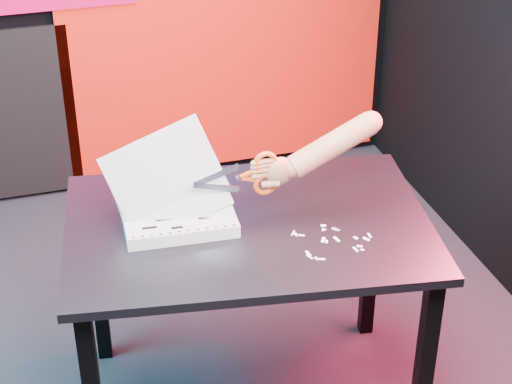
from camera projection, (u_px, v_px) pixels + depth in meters
name	position (u px, v px, depth m)	size (l,w,h in m)	color
room	(136.00, 28.00, 2.44)	(3.01, 3.01, 2.71)	#21222A
backdrop	(99.00, 4.00, 3.87)	(2.88, 0.05, 2.08)	red
work_table	(248.00, 249.00, 2.72)	(1.23, 0.92, 0.75)	black
printout_stack	(178.00, 214.00, 2.65)	(0.40, 0.27, 0.33)	white
scissors	(260.00, 174.00, 2.64)	(0.27, 0.02, 0.15)	silver
hand_forearm	(323.00, 149.00, 2.67)	(0.42, 0.08, 0.21)	#B4714B
paper_clippings	(331.00, 241.00, 2.58)	(0.23, 0.18, 0.00)	silver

